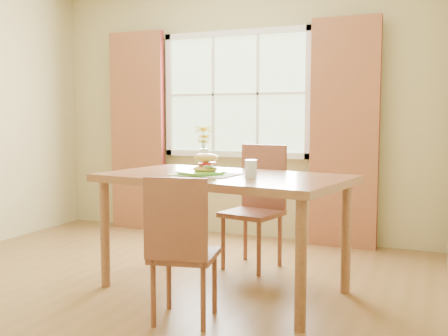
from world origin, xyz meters
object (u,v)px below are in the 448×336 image
chair_near (181,244)px  flower_vase (204,143)px  water_glass (251,169)px  chair_far (257,200)px  dining_table (223,187)px  croissant_sandwich (206,163)px

chair_near → flower_vase: 1.13m
water_glass → flower_vase: bearing=145.2°
flower_vase → chair_near: bearing=-73.3°
chair_far → flower_vase: size_ratio=2.96×
flower_vase → dining_table: bearing=-42.7°
flower_vase → water_glass: bearing=-34.8°
water_glass → dining_table: bearing=155.7°
water_glass → flower_vase: 0.65m
croissant_sandwich → flower_vase: 0.39m
croissant_sandwich → chair_far: bearing=71.1°
croissant_sandwich → water_glass: croissant_sandwich is taller
chair_near → croissant_sandwich: (-0.12, 0.62, 0.43)m
chair_near → chair_far: chair_far is taller
chair_far → croissant_sandwich: size_ratio=5.04×
dining_table → chair_far: (0.02, 0.71, -0.20)m
dining_table → flower_vase: size_ratio=5.40×
croissant_sandwich → water_glass: (0.35, -0.03, -0.03)m
flower_vase → chair_far: bearing=57.9°
chair_near → croissant_sandwich: bearing=89.8°
dining_table → flower_vase: flower_vase is taller
croissant_sandwich → flower_vase: (-0.17, 0.33, 0.12)m
dining_table → water_glass: (0.25, -0.11, 0.15)m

